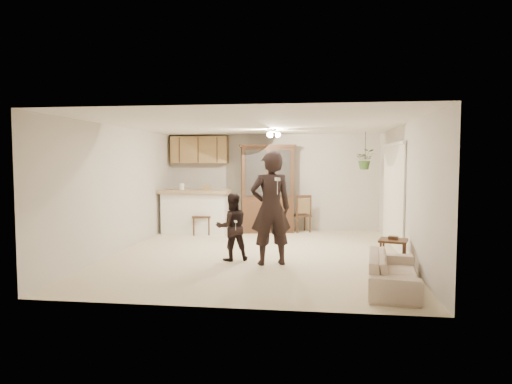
# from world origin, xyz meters

# --- Properties ---
(floor) EXTENTS (6.50, 6.50, 0.00)m
(floor) POSITION_xyz_m (0.00, 0.00, 0.00)
(floor) COLOR beige
(floor) RESTS_ON ground
(ceiling) EXTENTS (5.50, 6.50, 0.02)m
(ceiling) POSITION_xyz_m (0.00, 0.00, 2.50)
(ceiling) COLOR white
(ceiling) RESTS_ON wall_back
(wall_back) EXTENTS (5.50, 0.02, 2.50)m
(wall_back) POSITION_xyz_m (0.00, 3.25, 1.25)
(wall_back) COLOR beige
(wall_back) RESTS_ON ground
(wall_front) EXTENTS (5.50, 0.02, 2.50)m
(wall_front) POSITION_xyz_m (0.00, -3.25, 1.25)
(wall_front) COLOR beige
(wall_front) RESTS_ON ground
(wall_left) EXTENTS (0.02, 6.50, 2.50)m
(wall_left) POSITION_xyz_m (-2.75, 0.00, 1.25)
(wall_left) COLOR beige
(wall_left) RESTS_ON ground
(wall_right) EXTENTS (0.02, 6.50, 2.50)m
(wall_right) POSITION_xyz_m (2.75, 0.00, 1.25)
(wall_right) COLOR beige
(wall_right) RESTS_ON ground
(breakfast_bar) EXTENTS (1.60, 0.55, 1.00)m
(breakfast_bar) POSITION_xyz_m (-1.85, 2.35, 0.50)
(breakfast_bar) COLOR white
(breakfast_bar) RESTS_ON floor
(bar_top) EXTENTS (1.75, 0.70, 0.08)m
(bar_top) POSITION_xyz_m (-1.85, 2.35, 1.05)
(bar_top) COLOR tan
(bar_top) RESTS_ON breakfast_bar
(upper_cabinets) EXTENTS (1.50, 0.34, 0.70)m
(upper_cabinets) POSITION_xyz_m (-1.90, 3.07, 2.10)
(upper_cabinets) COLOR brown
(upper_cabinets) RESTS_ON wall_back
(vertical_blinds) EXTENTS (0.06, 2.30, 2.10)m
(vertical_blinds) POSITION_xyz_m (2.71, 0.90, 1.10)
(vertical_blinds) COLOR white
(vertical_blinds) RESTS_ON wall_right
(ceiling_fixture) EXTENTS (0.36, 0.36, 0.20)m
(ceiling_fixture) POSITION_xyz_m (0.20, 1.20, 2.40)
(ceiling_fixture) COLOR #FFEBBF
(ceiling_fixture) RESTS_ON ceiling
(hanging_plant) EXTENTS (0.43, 0.37, 0.48)m
(hanging_plant) POSITION_xyz_m (2.30, 2.40, 1.85)
(hanging_plant) COLOR #325622
(hanging_plant) RESTS_ON ceiling
(plant_cord) EXTENTS (0.01, 0.01, 0.65)m
(plant_cord) POSITION_xyz_m (2.30, 2.40, 2.17)
(plant_cord) COLOR black
(plant_cord) RESTS_ON ceiling
(sofa) EXTENTS (0.96, 1.95, 0.73)m
(sofa) POSITION_xyz_m (2.24, -2.11, 0.37)
(sofa) COLOR beige
(sofa) RESTS_ON floor
(adult) EXTENTS (0.76, 0.62, 1.80)m
(adult) POSITION_xyz_m (0.36, -0.82, 0.90)
(adult) COLOR black
(adult) RESTS_ON floor
(child) EXTENTS (0.81, 0.73, 1.35)m
(child) POSITION_xyz_m (-0.37, -0.58, 0.68)
(child) COLOR black
(child) RESTS_ON floor
(china_hutch) EXTENTS (1.49, 0.82, 2.22)m
(china_hutch) POSITION_xyz_m (-0.09, 2.81, 1.10)
(china_hutch) COLOR #361D13
(china_hutch) RESTS_ON floor
(side_table) EXTENTS (0.55, 0.55, 0.55)m
(side_table) POSITION_xyz_m (2.44, -0.85, 0.26)
(side_table) COLOR #361D13
(side_table) RESTS_ON floor
(chair_bar) EXTENTS (0.54, 0.54, 1.01)m
(chair_bar) POSITION_xyz_m (-1.66, 2.22, 0.28)
(chair_bar) COLOR #361D13
(chair_bar) RESTS_ON floor
(chair_hutch_left) EXTENTS (0.65, 0.65, 1.15)m
(chair_hutch_left) POSITION_xyz_m (0.18, 2.88, 0.33)
(chair_hutch_left) COLOR #361D13
(chair_hutch_left) RESTS_ON floor
(chair_hutch_right) EXTENTS (0.56, 0.56, 0.95)m
(chair_hutch_right) POSITION_xyz_m (0.78, 2.93, 0.27)
(chair_hutch_right) COLOR #361D13
(chair_hutch_right) RESTS_ON floor
(controller_adult) EXTENTS (0.11, 0.18, 0.05)m
(controller_adult) POSITION_xyz_m (0.51, -1.26, 1.52)
(controller_adult) COLOR white
(controller_adult) RESTS_ON adult
(controller_child) EXTENTS (0.07, 0.11, 0.03)m
(controller_child) POSITION_xyz_m (-0.26, -0.84, 0.75)
(controller_child) COLOR white
(controller_child) RESTS_ON child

